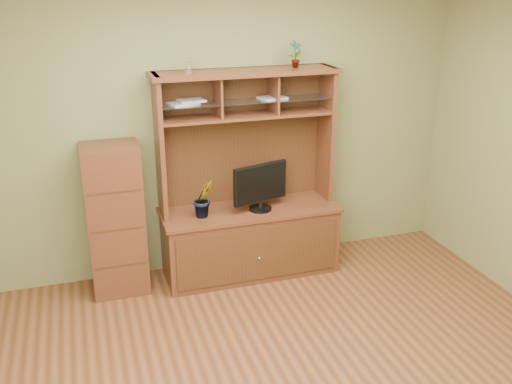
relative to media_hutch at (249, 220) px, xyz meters
name	(u,v)px	position (x,y,z in m)	size (l,w,h in m)	color
room	(309,206)	(-0.14, -1.73, 0.83)	(4.54, 4.04, 2.74)	#4F2B16
media_hutch	(249,220)	(0.00, 0.00, 0.00)	(1.66, 0.61, 1.90)	#482214
monitor	(260,186)	(0.08, -0.08, 0.36)	(0.54, 0.21, 0.43)	black
orchid_plant	(204,199)	(-0.44, -0.08, 0.30)	(0.19, 0.15, 0.34)	#26551D
top_plant	(295,54)	(0.45, 0.08, 1.50)	(0.12, 0.08, 0.23)	#3C6523
reed_diffuser	(188,61)	(-0.50, 0.08, 1.48)	(0.05, 0.05, 0.25)	silver
magazines	(216,101)	(-0.27, 0.08, 1.13)	(1.07, 0.24, 0.04)	#A4A4A9
side_cabinet	(115,220)	(-1.21, 0.04, 0.15)	(0.48, 0.44, 1.34)	#482214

